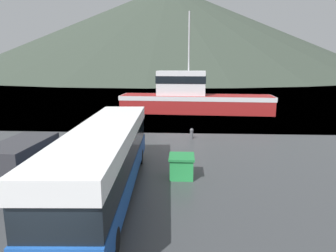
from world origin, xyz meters
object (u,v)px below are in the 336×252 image
at_px(fishing_boat, 192,98).
at_px(delivery_van, 28,158).
at_px(storage_bin, 182,166).
at_px(tour_bus, 106,157).

bearing_deg(fishing_boat, delivery_van, -18.46).
distance_m(fishing_boat, storage_bin, 22.15).
height_order(tour_bus, delivery_van, tour_bus).
bearing_deg(delivery_van, tour_bus, -17.33).
bearing_deg(tour_bus, fishing_boat, 76.51).
xyz_separation_m(delivery_van, storage_bin, (8.05, 0.85, -0.59)).
height_order(delivery_van, fishing_boat, fishing_boat).
distance_m(tour_bus, fishing_boat, 24.95).
bearing_deg(delivery_van, fishing_boat, 70.05).
bearing_deg(storage_bin, delivery_van, -173.99).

